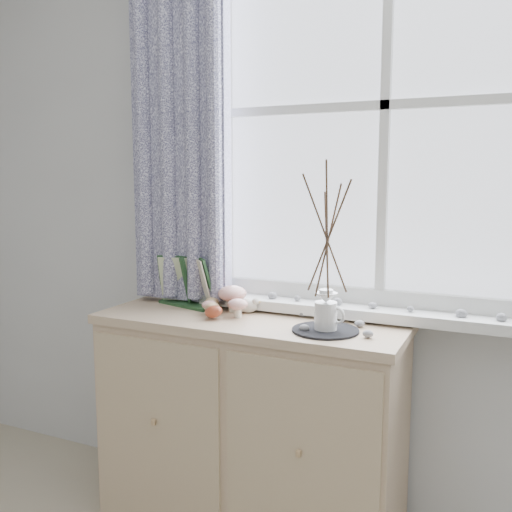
{
  "coord_description": "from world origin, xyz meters",
  "views": [
    {
      "loc": [
        0.77,
        -0.18,
        1.39
      ],
      "look_at": [
        -0.1,
        1.7,
        1.1
      ],
      "focal_mm": 40.0,
      "sensor_mm": 36.0,
      "label": 1
    }
  ],
  "objects_px": {
    "twig_pitcher": "(327,233)",
    "botanical_book": "(185,281)",
    "toadstool_cluster": "(231,298)",
    "sideboard": "(249,423)"
  },
  "relations": [
    {
      "from": "toadstool_cluster",
      "to": "twig_pitcher",
      "type": "xyz_separation_m",
      "value": [
        0.42,
        -0.1,
        0.28
      ]
    },
    {
      "from": "sideboard",
      "to": "twig_pitcher",
      "type": "relative_size",
      "value": 1.99
    },
    {
      "from": "toadstool_cluster",
      "to": "twig_pitcher",
      "type": "bearing_deg",
      "value": -12.81
    },
    {
      "from": "toadstool_cluster",
      "to": "sideboard",
      "type": "bearing_deg",
      "value": -21.37
    },
    {
      "from": "twig_pitcher",
      "to": "botanical_book",
      "type": "bearing_deg",
      "value": -167.78
    },
    {
      "from": "toadstool_cluster",
      "to": "twig_pitcher",
      "type": "distance_m",
      "value": 0.52
    },
    {
      "from": "toadstool_cluster",
      "to": "botanical_book",
      "type": "bearing_deg",
      "value": 175.03
    },
    {
      "from": "botanical_book",
      "to": "sideboard",
      "type": "bearing_deg",
      "value": 4.96
    },
    {
      "from": "botanical_book",
      "to": "toadstool_cluster",
      "type": "distance_m",
      "value": 0.23
    },
    {
      "from": "sideboard",
      "to": "twig_pitcher",
      "type": "distance_m",
      "value": 0.84
    }
  ]
}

